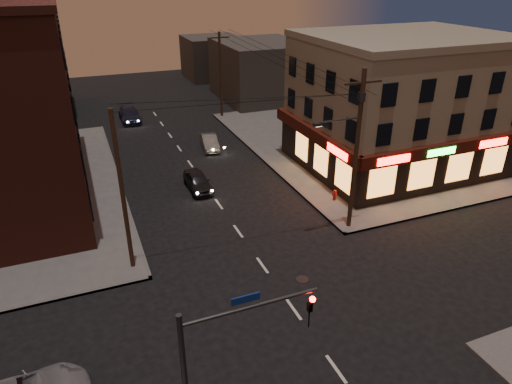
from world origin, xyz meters
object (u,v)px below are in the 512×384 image
sedan_near (198,181)px  fire_hydrant (335,194)px  sedan_mid (210,142)px  sedan_far (129,114)px

sedan_near → fire_hydrant: bearing=-33.5°
sedan_mid → sedan_far: 12.79m
sedan_mid → sedan_near: bearing=-104.9°
sedan_near → sedan_far: size_ratio=0.78×
sedan_mid → fire_hydrant: sedan_mid is taller
fire_hydrant → sedan_far: bearing=113.3°
sedan_far → fire_hydrant: size_ratio=6.38×
sedan_far → fire_hydrant: 27.33m
fire_hydrant → sedan_near: bearing=146.6°
sedan_near → sedan_far: 19.62m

